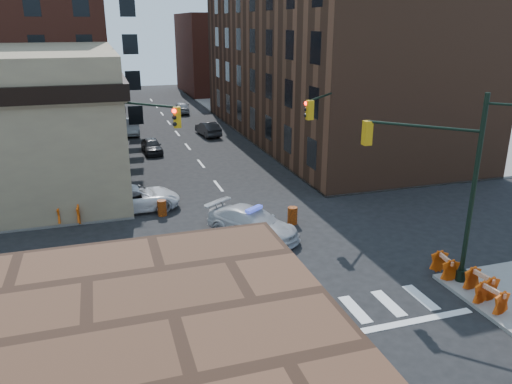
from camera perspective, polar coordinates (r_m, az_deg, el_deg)
ground at (r=25.39m, az=0.93°, el=-6.03°), size 140.00×140.00×0.00m
sidewalk_ne at (r=63.34m, az=11.54°, el=8.81°), size 34.00×54.50×0.15m
commercial_row_ne at (r=48.92m, az=7.35°, el=14.36°), size 14.00×34.00×14.00m
filler_nw at (r=84.35m, az=-24.29°, el=15.42°), size 20.00×18.00×16.00m
filler_ne at (r=82.78m, az=-2.61°, el=15.56°), size 16.00×16.00×12.00m
signal_pole_se at (r=21.94m, az=20.91°, el=1.53°), size 5.40×5.27×8.00m
signal_pole_nw at (r=27.96m, az=-14.07°, el=5.16°), size 3.58×3.67×8.00m
signal_pole_ne at (r=30.87m, az=8.20°, el=6.79°), size 3.67×3.58×8.00m
tree_ne_near at (r=50.61m, az=-0.27°, el=10.65°), size 3.00×3.00×4.85m
tree_ne_far at (r=58.23m, az=-2.65°, el=11.71°), size 3.00×3.00×4.85m
police_car at (r=25.95m, az=-0.37°, el=-3.62°), size 4.73×5.56×1.53m
pickup at (r=30.57m, az=-13.67°, el=-0.70°), size 5.44×2.76×1.48m
parked_car_wnear at (r=43.84m, az=-11.83°, el=5.19°), size 1.68×3.82×1.28m
parked_car_wfar at (r=51.95m, az=-14.21°, el=7.25°), size 1.64×4.66×1.53m
parked_car_wdeep at (r=66.15m, az=-15.66°, el=9.45°), size 2.08×4.84×1.39m
parked_car_enear at (r=50.00m, az=-5.51°, el=7.22°), size 1.97×4.35×1.39m
parked_car_efar at (r=63.18m, az=-8.43°, el=9.55°), size 2.26×4.44×1.45m
pedestrian_a at (r=31.52m, az=-20.00°, el=0.03°), size 0.73×0.48×1.97m
pedestrian_b at (r=31.06m, az=-24.30°, el=-1.09°), size 0.96×0.84×1.66m
pedestrian_c at (r=33.39m, az=-26.45°, el=-0.00°), size 1.10×0.65×1.75m
barrel_road at (r=27.83m, az=4.19°, el=-2.70°), size 0.66×0.66×0.97m
barrel_bank at (r=29.43m, az=-10.70°, el=-1.81°), size 0.58×0.58×0.93m
barricade_se_a at (r=23.45m, az=20.74°, el=-7.91°), size 0.75×1.28×0.91m
barricade_se_b at (r=22.47m, az=24.33°, el=-9.55°), size 0.76×1.33×0.95m
barricade_se_c at (r=21.62m, az=25.28°, el=-10.91°), size 0.81×1.29×0.90m
barricade_nw_a at (r=29.39m, az=-20.50°, el=-2.34°), size 1.46×0.91×1.02m
barricade_nw_b at (r=30.51m, az=-19.33°, el=-1.65°), size 1.17×0.77×0.81m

